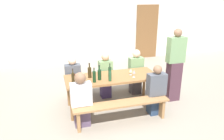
{
  "coord_description": "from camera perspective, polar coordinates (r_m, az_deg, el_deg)",
  "views": [
    {
      "loc": [
        -1.26,
        -4.29,
        2.47
      ],
      "look_at": [
        0.0,
        0.0,
        0.9
      ],
      "focal_mm": 34.6,
      "sensor_mm": 36.0,
      "label": 1
    }
  ],
  "objects": [
    {
      "name": "wine_bottle_5",
      "position": [
        4.67,
        -0.57,
        -0.58
      ],
      "size": [
        0.07,
        0.07,
        0.33
      ],
      "color": "#143319",
      "rests_on": "tasting_table"
    },
    {
      "name": "wine_glass_3",
      "position": [
        4.56,
        -9.94,
        -1.4
      ],
      "size": [
        0.08,
        0.08,
        0.18
      ],
      "color": "silver",
      "rests_on": "tasting_table"
    },
    {
      "name": "wine_bottle_1",
      "position": [
        4.57,
        -3.33,
        -1.17
      ],
      "size": [
        0.08,
        0.08,
        0.33
      ],
      "color": "#143319",
      "rests_on": "tasting_table"
    },
    {
      "name": "ground_plane",
      "position": [
        5.11,
        -0.0,
        -9.57
      ],
      "size": [
        24.0,
        24.0,
        0.0
      ],
      "primitive_type": "plane",
      "color": "gray"
    },
    {
      "name": "wine_bottle_4",
      "position": [
        4.45,
        -4.72,
        -1.74
      ],
      "size": [
        0.07,
        0.07,
        0.32
      ],
      "color": "#143319",
      "rests_on": "tasting_table"
    },
    {
      "name": "wine_bottle_3",
      "position": [
        4.5,
        -0.54,
        -1.6
      ],
      "size": [
        0.07,
        0.07,
        0.3
      ],
      "color": "#234C2D",
      "rests_on": "tasting_table"
    },
    {
      "name": "seated_guest_near_0",
      "position": [
        4.25,
        -8.11,
        -8.05
      ],
      "size": [
        0.4,
        0.24,
        1.11
      ],
      "rotation": [
        0.0,
        0.0,
        1.57
      ],
      "color": "#584762",
      "rests_on": "ground"
    },
    {
      "name": "seated_guest_near_1",
      "position": [
        4.71,
        11.55,
        -5.58
      ],
      "size": [
        0.39,
        0.24,
        1.1
      ],
      "rotation": [
        0.0,
        0.0,
        1.57
      ],
      "color": "navy",
      "rests_on": "ground"
    },
    {
      "name": "seated_guest_far_0",
      "position": [
        5.23,
        -10.16,
        -2.76
      ],
      "size": [
        0.36,
        0.24,
        1.12
      ],
      "rotation": [
        0.0,
        0.0,
        -1.57
      ],
      "color": "#4D2A6C",
      "rests_on": "ground"
    },
    {
      "name": "wine_glass_1",
      "position": [
        4.69,
        -7.55,
        -0.87
      ],
      "size": [
        0.06,
        0.06,
        0.17
      ],
      "color": "silver",
      "rests_on": "tasting_table"
    },
    {
      "name": "wine_bottle_2",
      "position": [
        4.7,
        -5.93,
        -0.6
      ],
      "size": [
        0.08,
        0.08,
        0.33
      ],
      "color": "#332814",
      "rests_on": "tasting_table"
    },
    {
      "name": "wine_glass_2",
      "position": [
        4.87,
        4.98,
        -0.12
      ],
      "size": [
        0.08,
        0.08,
        0.15
      ],
      "color": "silver",
      "rests_on": "tasting_table"
    },
    {
      "name": "back_wall",
      "position": [
        8.19,
        -7.62,
        13.1
      ],
      "size": [
        14.0,
        0.2,
        3.2
      ],
      "primitive_type": "cube",
      "color": "silver",
      "rests_on": "ground"
    },
    {
      "name": "wooden_door",
      "position": [
        8.87,
        9.19,
        9.91
      ],
      "size": [
        0.9,
        0.06,
        2.1
      ],
      "primitive_type": "cube",
      "color": "brown",
      "rests_on": "ground"
    },
    {
      "name": "wine_glass_0",
      "position": [
        4.72,
        5.84,
        -0.51
      ],
      "size": [
        0.06,
        0.06,
        0.18
      ],
      "color": "silver",
      "rests_on": "tasting_table"
    },
    {
      "name": "tasting_table",
      "position": [
        4.82,
        -0.0,
        -2.57
      ],
      "size": [
        2.06,
        0.79,
        0.75
      ],
      "color": "olive",
      "rests_on": "ground"
    },
    {
      "name": "wine_bottle_0",
      "position": [
        4.45,
        -10.24,
        -2.04
      ],
      "size": [
        0.07,
        0.07,
        0.32
      ],
      "color": "#332814",
      "rests_on": "tasting_table"
    },
    {
      "name": "bench_near",
      "position": [
        4.36,
        2.6,
        -9.71
      ],
      "size": [
        1.96,
        0.3,
        0.45
      ],
      "color": "#9E7247",
      "rests_on": "ground"
    },
    {
      "name": "bench_far",
      "position": [
        5.56,
        -2.02,
        -3.03
      ],
      "size": [
        1.96,
        0.3,
        0.45
      ],
      "color": "#9E7247",
      "rests_on": "ground"
    },
    {
      "name": "seated_guest_far_1",
      "position": [
        5.35,
        -1.73,
        -1.68
      ],
      "size": [
        0.33,
        0.24,
        1.15
      ],
      "rotation": [
        0.0,
        0.0,
        -1.57
      ],
      "color": "#453668",
      "rests_on": "ground"
    },
    {
      "name": "seated_guest_far_2",
      "position": [
        5.59,
        6.28,
        -0.73
      ],
      "size": [
        0.36,
        0.24,
        1.17
      ],
      "rotation": [
        0.0,
        0.0,
        -1.57
      ],
      "color": "#463F42",
      "rests_on": "ground"
    },
    {
      "name": "standing_host",
      "position": [
        5.32,
        16.2,
        0.77
      ],
      "size": [
        0.41,
        0.24,
        1.75
      ],
      "rotation": [
        0.0,
        0.0,
        3.14
      ],
      "color": "#4B2E3A",
      "rests_on": "ground"
    }
  ]
}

